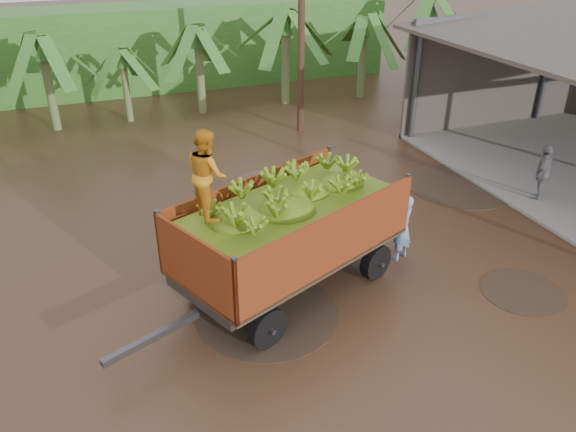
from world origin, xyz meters
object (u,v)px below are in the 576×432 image
(man_grey, at_px, (543,173))
(utility_pole, at_px, (301,21))
(man_blue, at_px, (402,228))
(banana_trailer, at_px, (289,228))

(man_grey, relative_size, utility_pole, 0.21)
(man_blue, xyz_separation_m, man_grey, (5.17, 1.23, 0.02))
(banana_trailer, height_order, man_blue, banana_trailer)
(man_grey, height_order, utility_pole, utility_pole)
(man_blue, distance_m, man_grey, 5.31)
(man_blue, bearing_deg, man_grey, 169.36)
(utility_pole, bearing_deg, man_grey, -62.88)
(banana_trailer, distance_m, man_grey, 8.14)
(man_blue, xyz_separation_m, utility_pole, (1.19, 9.01, 3.10))
(man_blue, bearing_deg, utility_pole, -121.52)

